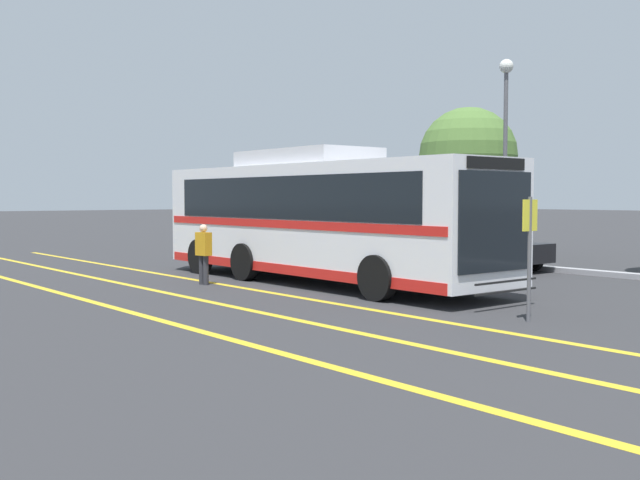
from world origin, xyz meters
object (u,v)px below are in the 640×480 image
Objects in this scene: parked_car_2 at (484,247)px; bus_stop_sign at (530,243)px; parked_car_1 at (356,237)px; pedestrian_0 at (204,251)px; parked_car_0 at (262,232)px; street_lamp at (506,123)px; tree_1 at (468,156)px; transit_bus at (320,215)px.

bus_stop_sign is (6.67, -7.19, 0.72)m from parked_car_2.
pedestrian_0 is at bearing 22.18° from parked_car_1.
bus_stop_sign is (18.46, -7.07, 0.69)m from parked_car_0.
pedestrian_0 reaches higher than parked_car_2.
pedestrian_0 reaches higher than parked_car_0.
parked_car_0 is 0.97× the size of parked_car_1.
tree_1 is (-3.32, 2.11, -0.88)m from street_lamp.
parked_car_0 is 13.04m from pedestrian_0.
street_lamp is (1.04, 10.99, 3.83)m from pedestrian_0.
parked_car_1 is (-5.56, 6.29, -1.02)m from transit_bus.
parked_car_1 is 1.88× the size of bus_stop_sign.
bus_stop_sign reaches higher than parked_car_1.
transit_bus is 8.46m from parked_car_1.
transit_bus is 6.27m from parked_car_2.
tree_1 reaches higher than pedestrian_0.
pedestrian_0 is (9.79, -8.61, 0.13)m from parked_car_0.
parked_car_0 is 5.74m from parked_car_1.
tree_1 reaches higher than parked_car_1.
parked_car_1 is 9.75m from pedestrian_0.
parked_car_0 is at bearing -167.62° from street_lamp.
street_lamp is at bearing -140.78° from bus_stop_sign.
tree_1 is (-10.95, 11.56, 2.39)m from bus_stop_sign.
street_lamp reaches higher than bus_stop_sign.
tree_1 is (7.50, 4.49, 3.08)m from parked_car_0.
street_lamp is at bearing 23.72° from parked_car_2.
tree_1 is (-3.80, 10.52, 2.05)m from transit_bus.
bus_stop_sign reaches higher than parked_car_0.
transit_bus is at bearing -86.76° from street_lamp.
transit_bus is at bearing -97.96° from bus_stop_sign.
transit_bus is at bearing 39.11° from parked_car_1.
parked_car_2 is (0.49, 6.16, -1.06)m from transit_bus.
tree_1 is (1.76, 4.23, 3.07)m from parked_car_1.
parked_car_1 is 2.73× the size of pedestrian_0.
parked_car_2 is at bearing -66.80° from street_lamp.
parked_car_2 is 4.69m from street_lamp.
parked_car_2 is (6.05, -0.14, -0.04)m from parked_car_1.
bus_stop_sign is at bearing 57.67° from parked_car_1.
pedestrian_0 is at bearing -132.33° from parked_car_0.
parked_car_0 is 19.78m from bus_stop_sign.
tree_1 is at bearing 92.55° from pedestrian_0.
pedestrian_0 reaches higher than parked_car_1.
parked_car_1 is at bearing -119.67° from bus_stop_sign.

